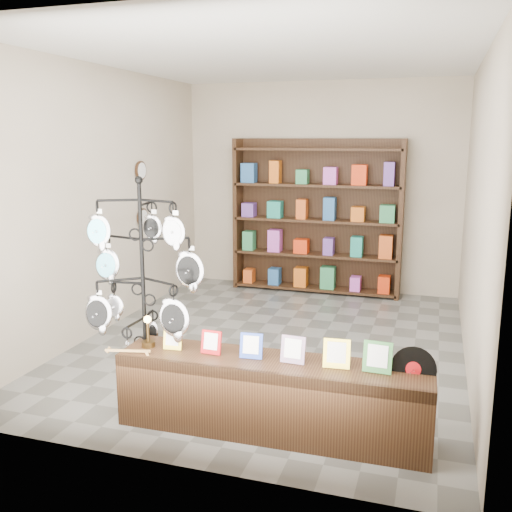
# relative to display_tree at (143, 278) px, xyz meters

# --- Properties ---
(ground) EXTENTS (5.00, 5.00, 0.00)m
(ground) POSITION_rel_display_tree_xyz_m (0.56, 1.78, -1.11)
(ground) COLOR slate
(ground) RESTS_ON ground
(room_envelope) EXTENTS (5.00, 5.00, 5.00)m
(room_envelope) POSITION_rel_display_tree_xyz_m (0.56, 1.78, 0.74)
(room_envelope) COLOR #C3B59D
(room_envelope) RESTS_ON ground
(display_tree) EXTENTS (0.98, 0.91, 1.92)m
(display_tree) POSITION_rel_display_tree_xyz_m (0.00, 0.00, 0.00)
(display_tree) COLOR black
(display_tree) RESTS_ON ground
(front_shelf) EXTENTS (2.36, 0.53, 0.83)m
(front_shelf) POSITION_rel_display_tree_xyz_m (1.09, -0.07, -0.82)
(front_shelf) COLOR black
(front_shelf) RESTS_ON ground
(back_shelving) EXTENTS (2.42, 0.36, 2.20)m
(back_shelving) POSITION_rel_display_tree_xyz_m (0.56, 4.08, -0.08)
(back_shelving) COLOR black
(back_shelving) RESTS_ON ground
(wall_clocks) EXTENTS (0.03, 0.24, 0.84)m
(wall_clocks) POSITION_rel_display_tree_xyz_m (-1.41, 2.58, 0.39)
(wall_clocks) COLOR black
(wall_clocks) RESTS_ON ground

